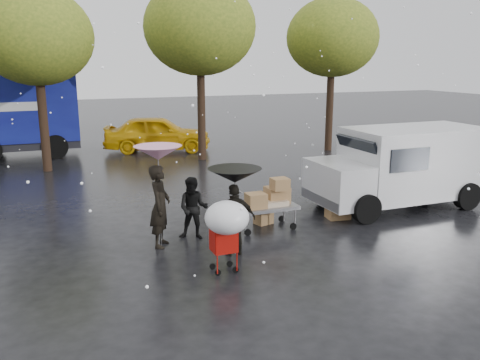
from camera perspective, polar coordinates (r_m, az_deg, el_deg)
name	(u,v)px	position (r m, az deg, el deg)	size (l,w,h in m)	color
ground	(231,249)	(11.15, -1.04, -7.80)	(90.00, 90.00, 0.00)	black
person_pink	(160,206)	(11.22, -8.97, -2.92)	(0.67, 0.44, 1.83)	black
person_middle	(193,208)	(11.63, -5.25, -3.19)	(0.70, 0.55, 1.45)	black
person_black	(235,220)	(10.64, -0.58, -4.48)	(0.90, 0.37, 1.53)	black
umbrella_pink	(158,153)	(10.95, -9.19, 3.01)	(1.03, 1.03, 2.25)	#4C4C4C
umbrella_black	(235,176)	(10.39, -0.59, 0.50)	(1.12, 1.12, 1.87)	#4C4C4C
vendor_cart	(269,200)	(12.30, 3.26, -2.21)	(1.52, 0.80, 1.27)	slate
shopping_cart	(226,222)	(9.57, -1.54, -4.68)	(0.84, 0.84, 1.46)	#AE1009
white_van	(402,166)	(14.77, 17.76, 1.55)	(4.91, 2.18, 2.20)	silver
box_ground_near	(338,209)	(13.43, 10.94, -3.19)	(0.56, 0.45, 0.51)	olive
box_ground_far	(263,217)	(12.80, 2.65, -4.21)	(0.42, 0.32, 0.32)	olive
yellow_taxi	(157,133)	(23.10, -9.25, 5.20)	(1.88, 4.68, 1.59)	#DEA50B
tree_row	(123,32)	(20.01, -12.97, 15.93)	(21.60, 4.40, 7.12)	black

